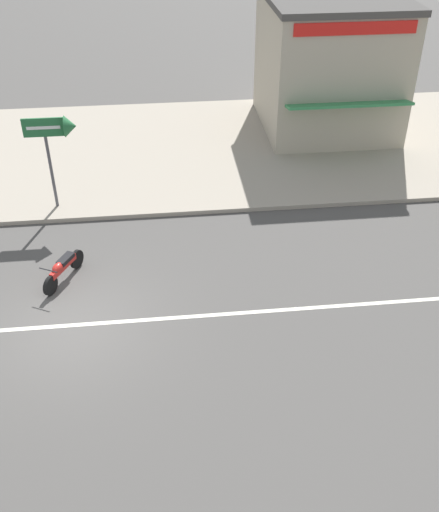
# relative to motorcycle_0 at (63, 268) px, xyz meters

# --- Properties ---
(ground_plane) EXTENTS (160.00, 160.00, 0.00)m
(ground_plane) POSITION_rel_motorcycle_0_xyz_m (0.38, -1.97, -0.42)
(ground_plane) COLOR #4C4947
(lane_centre_stripe) EXTENTS (50.40, 0.14, 0.01)m
(lane_centre_stripe) POSITION_rel_motorcycle_0_xyz_m (0.38, -1.97, -0.42)
(lane_centre_stripe) COLOR silver
(lane_centre_stripe) RESTS_ON ground
(kerb_strip) EXTENTS (68.00, 10.00, 0.15)m
(kerb_strip) POSITION_rel_motorcycle_0_xyz_m (0.38, 8.16, -0.35)
(kerb_strip) COLOR #9E9384
(kerb_strip) RESTS_ON ground
(motorcycle_0) EXTENTS (1.02, 1.73, 0.80)m
(motorcycle_0) POSITION_rel_motorcycle_0_xyz_m (0.00, 0.00, 0.00)
(motorcycle_0) COLOR black
(motorcycle_0) RESTS_ON ground
(arrow_signboard) EXTENTS (1.65, 0.66, 3.14)m
(arrow_signboard) POSITION_rel_motorcycle_0_xyz_m (-0.06, 4.00, 2.37)
(arrow_signboard) COLOR #4C4C51
(arrow_signboard) RESTS_ON kerb_strip
(shopfront_corner_warung) EXTENTS (5.29, 6.35, 5.23)m
(shopfront_corner_warung) POSITION_rel_motorcycle_0_xyz_m (9.98, 9.84, 2.35)
(shopfront_corner_warung) COLOR #B2A893
(shopfront_corner_warung) RESTS_ON kerb_strip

